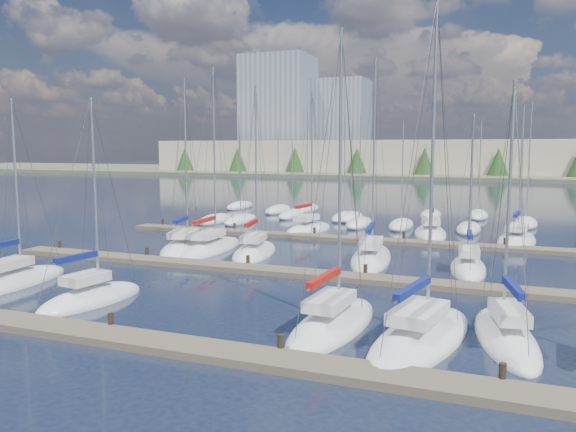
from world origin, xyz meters
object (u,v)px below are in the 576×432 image
(sailboat_i, at_px, (211,248))
(sailboat_c, at_px, (91,299))
(sailboat_q, at_px, (517,240))
(sailboat_o, at_px, (308,229))
(sailboat_b, at_px, (13,282))
(sailboat_d, at_px, (333,324))
(sailboat_f, at_px, (506,337))
(sailboat_h, at_px, (185,248))
(sailboat_e, at_px, (421,337))
(sailboat_j, at_px, (255,252))
(sailboat_p, at_px, (430,233))
(sailboat_k, at_px, (371,258))
(sailboat_l, at_px, (468,268))

(sailboat_i, bearing_deg, sailboat_c, -87.85)
(sailboat_q, relative_size, sailboat_o, 0.87)
(sailboat_b, distance_m, sailboat_d, 19.71)
(sailboat_q, relative_size, sailboat_f, 1.07)
(sailboat_o, bearing_deg, sailboat_f, -46.43)
(sailboat_h, distance_m, sailboat_e, 24.98)
(sailboat_o, xyz_separation_m, sailboat_d, (10.53, -27.06, -0.01))
(sailboat_i, distance_m, sailboat_q, 25.67)
(sailboat_h, bearing_deg, sailboat_q, 12.69)
(sailboat_j, distance_m, sailboat_p, 18.20)
(sailboat_q, distance_m, sailboat_o, 18.55)
(sailboat_k, distance_m, sailboat_l, 6.75)
(sailboat_i, distance_m, sailboat_p, 20.58)
(sailboat_k, relative_size, sailboat_c, 1.33)
(sailboat_i, bearing_deg, sailboat_o, 70.33)
(sailboat_j, xyz_separation_m, sailboat_d, (10.46, -14.50, 0.00))
(sailboat_c, bearing_deg, sailboat_p, 73.13)
(sailboat_o, height_order, sailboat_d, sailboat_o)
(sailboat_k, xyz_separation_m, sailboat_o, (-8.73, 11.57, 0.01))
(sailboat_h, xyz_separation_m, sailboat_p, (17.02, 14.59, 0.01))
(sailboat_i, height_order, sailboat_c, sailboat_i)
(sailboat_e, bearing_deg, sailboat_k, 120.46)
(sailboat_k, xyz_separation_m, sailboat_l, (6.67, -1.08, -0.00))
(sailboat_b, distance_m, sailboat_p, 34.71)
(sailboat_e, relative_size, sailboat_c, 1.30)
(sailboat_i, height_order, sailboat_e, sailboat_i)
(sailboat_b, relative_size, sailboat_j, 0.87)
(sailboat_l, bearing_deg, sailboat_d, -113.90)
(sailboat_k, xyz_separation_m, sailboat_p, (2.48, 13.39, -0.00))
(sailboat_o, distance_m, sailboat_l, 19.93)
(sailboat_b, xyz_separation_m, sailboat_p, (20.38, 28.11, 0.01))
(sailboat_l, bearing_deg, sailboat_k, 165.57)
(sailboat_j, bearing_deg, sailboat_q, 24.05)
(sailboat_f, xyz_separation_m, sailboat_l, (-2.31, 13.45, -0.00))
(sailboat_c, distance_m, sailboat_l, 23.22)
(sailboat_k, xyz_separation_m, sailboat_q, (9.81, 12.01, -0.01))
(sailboat_l, bearing_deg, sailboat_j, 174.45)
(sailboat_q, relative_size, sailboat_p, 0.86)
(sailboat_j, bearing_deg, sailboat_i, 165.31)
(sailboat_q, bearing_deg, sailboat_e, -92.30)
(sailboat_h, xyz_separation_m, sailboat_d, (16.34, -14.30, 0.01))
(sailboat_b, height_order, sailboat_p, sailboat_p)
(sailboat_f, height_order, sailboat_l, sailboat_f)
(sailboat_f, bearing_deg, sailboat_e, -169.51)
(sailboat_q, distance_m, sailboat_c, 34.96)
(sailboat_j, height_order, sailboat_c, sailboat_j)
(sailboat_h, bearing_deg, sailboat_d, -56.96)
(sailboat_q, bearing_deg, sailboat_h, -145.45)
(sailboat_b, distance_m, sailboat_k, 23.17)
(sailboat_b, distance_m, sailboat_q, 38.49)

